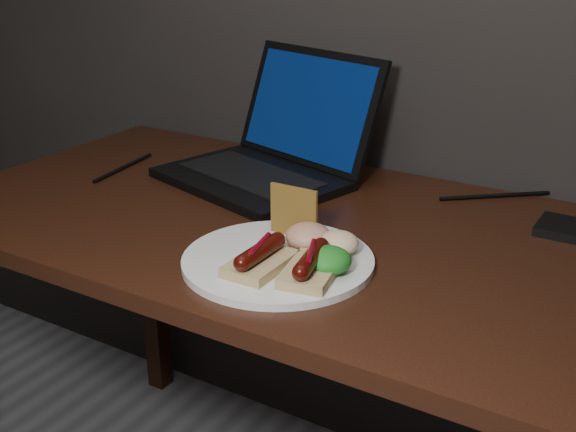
% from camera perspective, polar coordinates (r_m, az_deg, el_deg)
% --- Properties ---
extents(desk, '(1.40, 0.70, 0.75)m').
position_cam_1_polar(desk, '(1.30, 1.43, -4.25)').
color(desk, '#351B0D').
rests_on(desk, ground).
extents(laptop, '(0.43, 0.42, 0.25)m').
position_cam_1_polar(laptop, '(1.48, -1.24, 5.10)').
color(laptop, black).
rests_on(laptop, desk).
extents(hard_drive, '(0.11, 0.09, 0.02)m').
position_cam_1_polar(hard_drive, '(1.31, 21.41, -1.00)').
color(hard_drive, black).
rests_on(hard_drive, desk).
extents(desk_cables, '(1.01, 0.41, 0.01)m').
position_cam_1_polar(desk_cables, '(1.39, 5.42, 1.59)').
color(desk_cables, black).
rests_on(desk_cables, desk).
extents(plate, '(0.36, 0.36, 0.01)m').
position_cam_1_polar(plate, '(1.11, -0.80, -3.56)').
color(plate, white).
rests_on(plate, desk).
extents(bread_sausage_center, '(0.07, 0.12, 0.04)m').
position_cam_1_polar(bread_sausage_center, '(1.07, -2.20, -3.35)').
color(bread_sausage_center, tan).
rests_on(bread_sausage_center, plate).
extents(bread_sausage_right, '(0.09, 0.13, 0.04)m').
position_cam_1_polar(bread_sausage_right, '(1.04, 1.83, -3.95)').
color(bread_sausage_right, tan).
rests_on(bread_sausage_right, plate).
extents(crispbread, '(0.09, 0.01, 0.08)m').
position_cam_1_polar(crispbread, '(1.17, 0.46, 0.35)').
color(crispbread, '#A9822E').
rests_on(crispbread, plate).
extents(salad_greens, '(0.07, 0.07, 0.04)m').
position_cam_1_polar(salad_greens, '(1.06, 3.17, -3.50)').
color(salad_greens, '#185C12').
rests_on(salad_greens, plate).
extents(salsa_mound, '(0.07, 0.07, 0.04)m').
position_cam_1_polar(salsa_mound, '(1.13, 1.60, -1.58)').
color(salsa_mound, maroon).
rests_on(salsa_mound, plate).
extents(coleslaw_mound, '(0.06, 0.06, 0.04)m').
position_cam_1_polar(coleslaw_mound, '(1.12, 3.99, -2.13)').
color(coleslaw_mound, silver).
rests_on(coleslaw_mound, plate).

